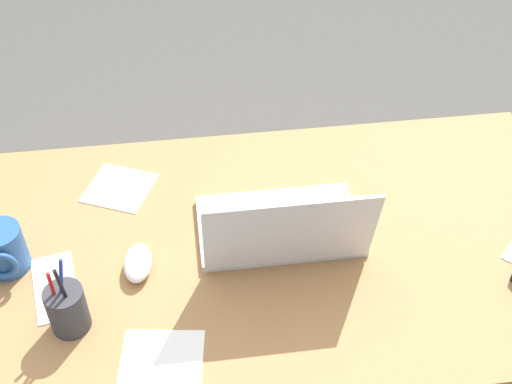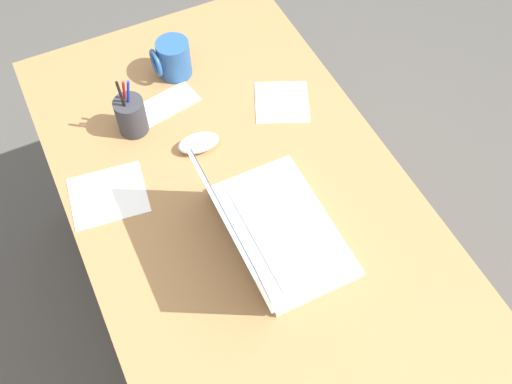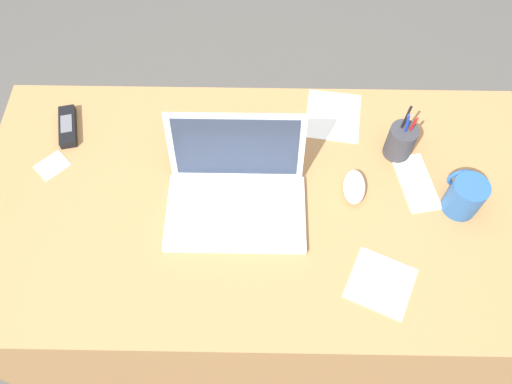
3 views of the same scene
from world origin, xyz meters
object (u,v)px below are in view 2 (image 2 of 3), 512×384
laptop (266,229)px  coffee_mug_white (173,59)px  pen_holder (131,115)px  computer_mouse (199,143)px

laptop → coffee_mug_white: (0.57, -0.01, 0.01)m
coffee_mug_white → pen_holder: pen_holder is taller
laptop → pen_holder: size_ratio=1.98×
computer_mouse → pen_holder: (0.13, 0.12, 0.03)m
laptop → pen_holder: laptop is taller
computer_mouse → coffee_mug_white: bearing=-3.0°
laptop → coffee_mug_white: 0.57m
computer_mouse → pen_holder: 0.18m
laptop → computer_mouse: bearing=6.5°
coffee_mug_white → pen_holder: bearing=130.1°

